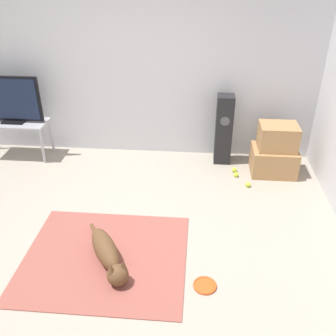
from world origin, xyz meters
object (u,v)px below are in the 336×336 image
at_px(frisbee, 205,285).
at_px(tennis_ball_loose_on_carpet, 234,170).
at_px(tv_stand, 15,127).
at_px(tennis_ball_by_boxes, 236,175).
at_px(tennis_ball_near_speaker, 248,184).
at_px(floor_speaker, 224,130).
at_px(cardboard_box_lower, 273,161).
at_px(cardboard_box_upper, 278,137).
at_px(dog, 108,254).
at_px(tv, 10,100).

bearing_deg(frisbee, tennis_ball_loose_on_carpet, 79.13).
bearing_deg(tv_stand, tennis_ball_by_boxes, -6.33).
height_order(tv_stand, tennis_ball_near_speaker, tv_stand).
relative_size(frisbee, tennis_ball_loose_on_carpet, 3.22).
xyz_separation_m(frisbee, floor_speaker, (0.24, 2.39, 0.48)).
bearing_deg(cardboard_box_lower, tennis_ball_near_speaker, -131.95).
bearing_deg(cardboard_box_upper, cardboard_box_lower, -135.60).
bearing_deg(cardboard_box_lower, tennis_ball_by_boxes, -161.78).
distance_m(cardboard_box_upper, tennis_ball_by_boxes, 0.73).
xyz_separation_m(dog, cardboard_box_lower, (1.84, 1.92, 0.06)).
xyz_separation_m(cardboard_box_upper, tv_stand, (-3.65, 0.17, -0.07)).
bearing_deg(tennis_ball_loose_on_carpet, cardboard_box_upper, 5.33).
xyz_separation_m(cardboard_box_lower, tv_stand, (-3.64, 0.18, 0.28)).
bearing_deg(dog, tv_stand, 130.48).
bearing_deg(cardboard_box_upper, tv, 177.22).
xyz_separation_m(dog, tennis_ball_loose_on_carpet, (1.33, 1.88, -0.09)).
bearing_deg(cardboard_box_upper, tennis_ball_loose_on_carpet, -174.67).
height_order(cardboard_box_upper, tv_stand, cardboard_box_upper).
xyz_separation_m(cardboard_box_lower, tennis_ball_by_boxes, (-0.50, -0.16, -0.15)).
height_order(cardboard_box_lower, tv_stand, tv_stand).
bearing_deg(dog, frisbee, -12.30).
relative_size(cardboard_box_upper, floor_speaker, 0.50).
bearing_deg(frisbee, dog, 167.70).
xyz_separation_m(cardboard_box_upper, tennis_ball_by_boxes, (-0.51, -0.17, -0.50)).
bearing_deg(tv, cardboard_box_lower, -2.95).
relative_size(cardboard_box_lower, cardboard_box_upper, 1.20).
distance_m(floor_speaker, tv_stand, 2.96).
xyz_separation_m(floor_speaker, tennis_ball_loose_on_carpet, (0.17, -0.31, -0.46)).
xyz_separation_m(tv, tennis_ball_loose_on_carpet, (3.12, -0.23, -0.82)).
relative_size(floor_speaker, tennis_ball_near_speaker, 14.90).
relative_size(dog, tennis_ball_near_speaker, 12.95).
bearing_deg(cardboard_box_lower, tennis_ball_loose_on_carpet, -175.72).
bearing_deg(cardboard_box_upper, tennis_ball_near_speaker, -132.05).
relative_size(tv, tennis_ball_near_speaker, 13.24).
bearing_deg(tv, tennis_ball_by_boxes, -6.38).
relative_size(tennis_ball_by_boxes, tennis_ball_near_speaker, 1.00).
bearing_deg(tennis_ball_by_boxes, cardboard_box_lower, 18.22).
xyz_separation_m(tennis_ball_by_boxes, tennis_ball_loose_on_carpet, (-0.02, 0.13, 0.00)).
distance_m(cardboard_box_lower, cardboard_box_upper, 0.35).
height_order(dog, cardboard_box_upper, cardboard_box_upper).
bearing_deg(tennis_ball_loose_on_carpet, tv_stand, 175.92).
distance_m(floor_speaker, tennis_ball_by_boxes, 0.65).
xyz_separation_m(cardboard_box_lower, tennis_ball_loose_on_carpet, (-0.51, -0.04, -0.15)).
bearing_deg(tv_stand, cardboard_box_upper, -2.73).
bearing_deg(tennis_ball_by_boxes, tv, 173.62).
bearing_deg(tv, tennis_ball_loose_on_carpet, -4.13).
height_order(cardboard_box_lower, floor_speaker, floor_speaker).
distance_m(cardboard_box_lower, tennis_ball_near_speaker, 0.56).
height_order(frisbee, tennis_ball_by_boxes, tennis_ball_by_boxes).
bearing_deg(floor_speaker, tennis_ball_loose_on_carpet, -61.49).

